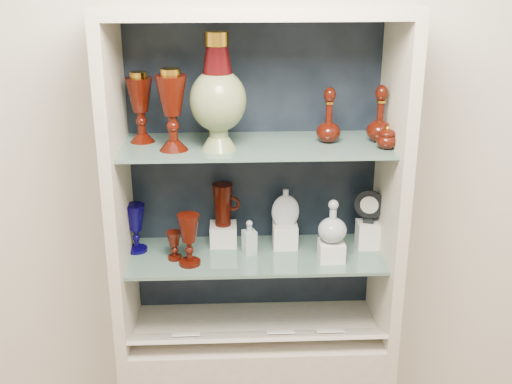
{
  "coord_description": "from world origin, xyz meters",
  "views": [
    {
      "loc": [
        -0.1,
        -0.58,
        2.09
      ],
      "look_at": [
        0.0,
        1.53,
        1.3
      ],
      "focal_mm": 45.0,
      "sensor_mm": 36.0,
      "label": 1
    }
  ],
  "objects_px": {
    "pedestal_lamp_right": "(172,110)",
    "clear_round_decanter": "(333,222)",
    "ruby_decanter_a": "(329,112)",
    "ruby_pitcher": "(223,205)",
    "lidded_bowl": "(387,137)",
    "cobalt_goblet": "(136,228)",
    "pedestal_lamp_left": "(140,107)",
    "enamel_urn": "(218,92)",
    "ruby_goblet_small": "(174,246)",
    "cameo_medallion": "(369,206)",
    "ruby_goblet_tall": "(189,240)",
    "clear_square_bottle": "(249,237)",
    "flat_flask": "(285,207)",
    "ruby_decanter_b": "(381,112)"
  },
  "relations": [
    {
      "from": "ruby_decanter_a",
      "to": "ruby_goblet_small",
      "type": "relative_size",
      "value": 2.03
    },
    {
      "from": "lidded_bowl",
      "to": "clear_square_bottle",
      "type": "distance_m",
      "value": 0.61
    },
    {
      "from": "cobalt_goblet",
      "to": "lidded_bowl",
      "type": "bearing_deg",
      "value": -7.95
    },
    {
      "from": "ruby_decanter_a",
      "to": "lidded_bowl",
      "type": "bearing_deg",
      "value": -25.06
    },
    {
      "from": "ruby_goblet_tall",
      "to": "cameo_medallion",
      "type": "relative_size",
      "value": 1.45
    },
    {
      "from": "ruby_pitcher",
      "to": "ruby_goblet_small",
      "type": "bearing_deg",
      "value": -130.94
    },
    {
      "from": "enamel_urn",
      "to": "ruby_decanter_a",
      "type": "distance_m",
      "value": 0.39
    },
    {
      "from": "enamel_urn",
      "to": "ruby_decanter_a",
      "type": "height_order",
      "value": "enamel_urn"
    },
    {
      "from": "flat_flask",
      "to": "clear_round_decanter",
      "type": "height_order",
      "value": "flat_flask"
    },
    {
      "from": "lidded_bowl",
      "to": "cobalt_goblet",
      "type": "distance_m",
      "value": 0.96
    },
    {
      "from": "lidded_bowl",
      "to": "clear_round_decanter",
      "type": "bearing_deg",
      "value": 173.88
    },
    {
      "from": "ruby_goblet_small",
      "to": "enamel_urn",
      "type": "bearing_deg",
      "value": -8.36
    },
    {
      "from": "cobalt_goblet",
      "to": "cameo_medallion",
      "type": "relative_size",
      "value": 1.4
    },
    {
      "from": "enamel_urn",
      "to": "clear_round_decanter",
      "type": "bearing_deg",
      "value": -0.66
    },
    {
      "from": "ruby_goblet_small",
      "to": "clear_round_decanter",
      "type": "xyz_separation_m",
      "value": [
        0.56,
        -0.03,
        0.09
      ]
    },
    {
      "from": "pedestal_lamp_right",
      "to": "ruby_pitcher",
      "type": "distance_m",
      "value": 0.45
    },
    {
      "from": "pedestal_lamp_right",
      "to": "lidded_bowl",
      "type": "distance_m",
      "value": 0.72
    },
    {
      "from": "ruby_goblet_tall",
      "to": "ruby_pitcher",
      "type": "bearing_deg",
      "value": 53.94
    },
    {
      "from": "ruby_decanter_b",
      "to": "enamel_urn",
      "type": "bearing_deg",
      "value": -173.45
    },
    {
      "from": "ruby_decanter_a",
      "to": "pedestal_lamp_left",
      "type": "bearing_deg",
      "value": 176.62
    },
    {
      "from": "pedestal_lamp_right",
      "to": "clear_round_decanter",
      "type": "height_order",
      "value": "pedestal_lamp_right"
    },
    {
      "from": "cobalt_goblet",
      "to": "ruby_goblet_small",
      "type": "relative_size",
      "value": 1.71
    },
    {
      "from": "pedestal_lamp_left",
      "to": "ruby_goblet_small",
      "type": "distance_m",
      "value": 0.5
    },
    {
      "from": "enamel_urn",
      "to": "flat_flask",
      "type": "distance_m",
      "value": 0.52
    },
    {
      "from": "clear_square_bottle",
      "to": "clear_round_decanter",
      "type": "relative_size",
      "value": 0.86
    },
    {
      "from": "ruby_decanter_a",
      "to": "ruby_pitcher",
      "type": "bearing_deg",
      "value": 167.68
    },
    {
      "from": "cobalt_goblet",
      "to": "clear_round_decanter",
      "type": "distance_m",
      "value": 0.72
    },
    {
      "from": "clear_round_decanter",
      "to": "ruby_goblet_small",
      "type": "bearing_deg",
      "value": 177.03
    },
    {
      "from": "pedestal_lamp_left",
      "to": "ruby_goblet_tall",
      "type": "relative_size",
      "value": 1.29
    },
    {
      "from": "clear_round_decanter",
      "to": "enamel_urn",
      "type": "bearing_deg",
      "value": 179.34
    },
    {
      "from": "lidded_bowl",
      "to": "ruby_decanter_a",
      "type": "bearing_deg",
      "value": 154.94
    },
    {
      "from": "ruby_goblet_small",
      "to": "clear_square_bottle",
      "type": "xyz_separation_m",
      "value": [
        0.27,
        0.04,
        0.01
      ]
    },
    {
      "from": "ruby_pitcher",
      "to": "ruby_goblet_tall",
      "type": "bearing_deg",
      "value": -111.4
    },
    {
      "from": "enamel_urn",
      "to": "cameo_medallion",
      "type": "xyz_separation_m",
      "value": [
        0.55,
        0.1,
        -0.45
      ]
    },
    {
      "from": "ruby_goblet_tall",
      "to": "ruby_goblet_small",
      "type": "xyz_separation_m",
      "value": [
        -0.06,
        0.04,
        -0.04
      ]
    },
    {
      "from": "lidded_bowl",
      "to": "flat_flask",
      "type": "bearing_deg",
      "value": 157.31
    },
    {
      "from": "pedestal_lamp_right",
      "to": "cameo_medallion",
      "type": "xyz_separation_m",
      "value": [
        0.7,
        0.1,
        -0.39
      ]
    },
    {
      "from": "pedestal_lamp_left",
      "to": "clear_round_decanter",
      "type": "height_order",
      "value": "pedestal_lamp_left"
    },
    {
      "from": "pedestal_lamp_left",
      "to": "cobalt_goblet",
      "type": "relative_size",
      "value": 1.33
    },
    {
      "from": "lidded_bowl",
      "to": "clear_square_bottle",
      "type": "height_order",
      "value": "lidded_bowl"
    },
    {
      "from": "pedestal_lamp_left",
      "to": "ruby_decanter_a",
      "type": "relative_size",
      "value": 1.12
    },
    {
      "from": "lidded_bowl",
      "to": "ruby_pitcher",
      "type": "distance_m",
      "value": 0.65
    },
    {
      "from": "enamel_urn",
      "to": "ruby_pitcher",
      "type": "distance_m",
      "value": 0.48
    },
    {
      "from": "ruby_goblet_tall",
      "to": "lidded_bowl",
      "type": "bearing_deg",
      "value": -0.32
    },
    {
      "from": "ruby_decanter_a",
      "to": "clear_square_bottle",
      "type": "xyz_separation_m",
      "value": [
        -0.28,
        -0.0,
        -0.46
      ]
    },
    {
      "from": "ruby_goblet_small",
      "to": "cameo_medallion",
      "type": "height_order",
      "value": "cameo_medallion"
    },
    {
      "from": "lidded_bowl",
      "to": "ruby_goblet_small",
      "type": "relative_size",
      "value": 0.77
    },
    {
      "from": "clear_square_bottle",
      "to": "enamel_urn",
      "type": "bearing_deg",
      "value": -149.88
    },
    {
      "from": "pedestal_lamp_left",
      "to": "clear_round_decanter",
      "type": "relative_size",
      "value": 1.6
    },
    {
      "from": "ruby_decanter_a",
      "to": "cameo_medallion",
      "type": "xyz_separation_m",
      "value": [
        0.17,
        0.03,
        -0.36
      ]
    }
  ]
}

